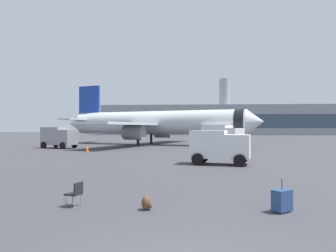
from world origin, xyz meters
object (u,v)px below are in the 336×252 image
airplane_at_gate (154,123)px  service_truck (59,137)px  rolling_suitcase (282,200)px  traveller_backpack (147,203)px  fuel_truck (222,135)px  safety_cone_near (61,143)px  safety_cone_mid (87,148)px  gate_chair (75,192)px  safety_cone_far (41,145)px  cargo_van (219,145)px

airplane_at_gate → service_truck: (-12.17, -9.82, -2.05)m
rolling_suitcase → traveller_backpack: bearing=-179.6°
service_truck → fuel_truck: size_ratio=0.86×
safety_cone_near → rolling_suitcase: rolling_suitcase is taller
rolling_suitcase → safety_cone_mid: bearing=120.8°
gate_chair → rolling_suitcase: bearing=-2.1°
safety_cone_near → safety_cone_far: size_ratio=0.94×
safety_cone_mid → safety_cone_far: safety_cone_mid is taller
cargo_van → rolling_suitcase: cargo_van is taller
safety_cone_far → traveller_backpack: bearing=-58.7°
safety_cone_mid → service_truck: bearing=133.6°
fuel_truck → service_truck: bearing=-170.6°
safety_cone_far → cargo_van: bearing=-37.8°
airplane_at_gate → safety_cone_far: 18.02m
safety_cone_mid → gate_chair: gate_chair is taller
rolling_suitcase → gate_chair: size_ratio=1.28×
gate_chair → safety_cone_far: bearing=117.9°
service_truck → safety_cone_far: service_truck is taller
safety_cone_far → traveller_backpack: safety_cone_far is taller
service_truck → gate_chair: bearing=-65.9°
airplane_at_gate → safety_cone_mid: size_ratio=42.11×
airplane_at_gate → safety_cone_mid: 17.67m
airplane_at_gate → safety_cone_near: (-15.56, -1.19, -3.28)m
service_truck → safety_cone_mid: 9.01m
fuel_truck → cargo_van: bearing=-96.4°
traveller_backpack → gate_chair: bearing=173.7°
service_truck → traveller_backpack: service_truck is taller
fuel_truck → safety_cone_mid: (-16.54, -10.24, -1.36)m
service_truck → safety_cone_far: (-2.37, -0.32, -1.21)m
gate_chair → fuel_truck: bearing=75.9°
airplane_at_gate → fuel_truck: bearing=-29.9°
safety_cone_mid → safety_cone_far: (-8.52, 6.16, -0.01)m
safety_cone_near → safety_cone_mid: size_ratio=0.92×
safety_cone_near → rolling_suitcase: size_ratio=0.69×
safety_cone_mid → rolling_suitcase: (14.87, -24.90, -0.02)m
cargo_van → gate_chair: 14.69m
safety_cone_far → service_truck: bearing=7.6°
airplane_at_gate → safety_cone_far: bearing=-145.1°
cargo_van → service_truck: bearing=138.6°
cargo_van → safety_cone_near: size_ratio=6.28×
cargo_van → rolling_suitcase: size_ratio=4.32×
service_truck → safety_cone_far: size_ratio=6.51×
safety_cone_mid → gate_chair: size_ratio=0.96×
cargo_van → safety_cone_near: 35.56m
fuel_truck → safety_cone_near: 26.57m
service_truck → traveller_backpack: 35.51m
cargo_van → traveller_backpack: 14.07m
airplane_at_gate → gate_chair: 41.10m
service_truck → cargo_van: 27.04m
airplane_at_gate → safety_cone_near: 15.95m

